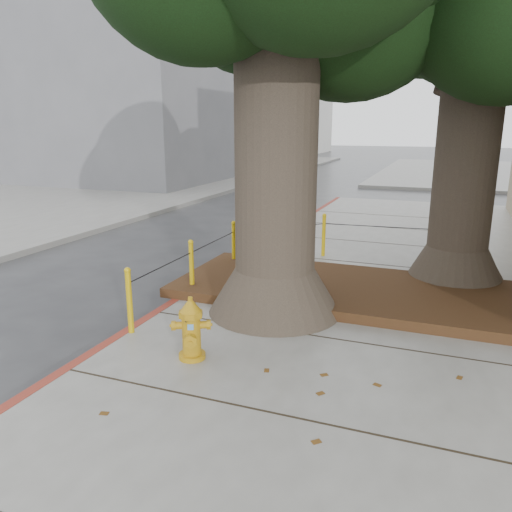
% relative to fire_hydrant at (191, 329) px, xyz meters
% --- Properties ---
extents(ground, '(140.00, 140.00, 0.00)m').
position_rel_fire_hydrant_xyz_m(ground, '(0.73, -0.79, -0.54)').
color(ground, '#28282B').
rests_on(ground, ground).
extents(curb_red, '(0.14, 26.00, 0.16)m').
position_rel_fire_hydrant_xyz_m(curb_red, '(-1.27, 1.71, -0.47)').
color(curb_red, maroon).
rests_on(curb_red, ground).
extents(planter_bed, '(6.40, 2.60, 0.16)m').
position_rel_fire_hydrant_xyz_m(planter_bed, '(1.63, 3.11, -0.31)').
color(planter_bed, black).
rests_on(planter_bed, sidewalk_main).
extents(building_far_grey, '(12.00, 16.00, 12.00)m').
position_rel_fire_hydrant_xyz_m(building_far_grey, '(-14.27, 21.21, 5.46)').
color(building_far_grey, slate).
rests_on(building_far_grey, ground).
extents(building_far_white, '(12.00, 18.00, 15.00)m').
position_rel_fire_hydrant_xyz_m(building_far_white, '(-16.27, 44.21, 6.96)').
color(building_far_white, silver).
rests_on(building_far_white, ground).
extents(bollard_ring, '(3.79, 5.39, 0.95)m').
position_rel_fire_hydrant_xyz_m(bollard_ring, '(-0.14, 3.58, 0.12)').
color(bollard_ring, gold).
rests_on(bollard_ring, sidewalk_main).
extents(fire_hydrant, '(0.44, 0.44, 0.80)m').
position_rel_fire_hydrant_xyz_m(fire_hydrant, '(0.00, 0.00, 0.00)').
color(fire_hydrant, '#C38D14').
rests_on(fire_hydrant, sidewalk_main).
extents(car_dark, '(2.31, 4.87, 1.37)m').
position_rel_fire_hydrant_xyz_m(car_dark, '(-10.41, 18.83, 0.14)').
color(car_dark, black).
rests_on(car_dark, ground).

